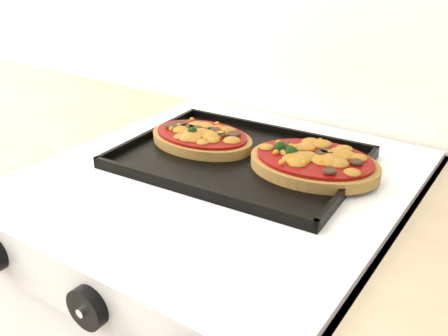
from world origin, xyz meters
The scene contains 5 objects.
control_panel centered at (0.02, 1.39, 0.85)m, with size 0.60×0.02×0.09m, color silver.
knob_center centered at (0.03, 1.37, 0.85)m, with size 0.06×0.06×0.02m, color black.
baking_tray centered at (0.02, 1.74, 0.92)m, with size 0.41×0.30×0.02m, color black.
pizza_left centered at (-0.08, 1.75, 0.93)m, with size 0.20×0.14×0.03m, color #A77F39, non-canonical shape.
pizza_right centered at (0.14, 1.77, 0.94)m, with size 0.22×0.16×0.03m, color #A77F39, non-canonical shape.
Camera 1 is at (0.44, 1.06, 1.28)m, focal length 40.00 mm.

